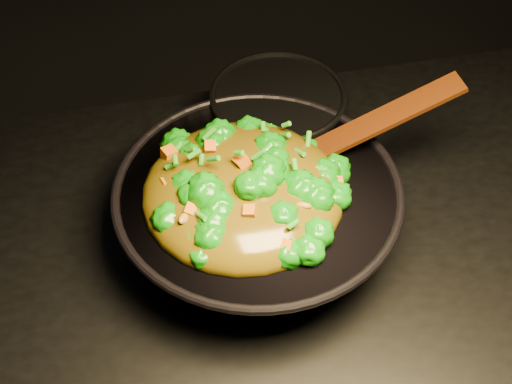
{
  "coord_description": "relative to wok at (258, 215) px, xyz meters",
  "views": [
    {
      "loc": [
        -0.17,
        -0.48,
        1.68
      ],
      "look_at": [
        -0.04,
        0.13,
        0.99
      ],
      "focal_mm": 50.0,
      "sensor_mm": 36.0,
      "label": 1
    }
  ],
  "objects": [
    {
      "name": "wok",
      "position": [
        0.0,
        0.0,
        0.0
      ],
      "size": [
        0.46,
        0.46,
        0.1
      ],
      "primitive_type": null,
      "rotation": [
        0.0,
        0.0,
        -0.31
      ],
      "color": "black",
      "rests_on": "stovetop"
    },
    {
      "name": "spatula",
      "position": [
        0.17,
        0.05,
        0.09
      ],
      "size": [
        0.23,
        0.05,
        0.1
      ],
      "primitive_type": "cube",
      "rotation": [
        0.0,
        -0.38,
        0.05
      ],
      "color": "#351706",
      "rests_on": "wok"
    },
    {
      "name": "stir_fry",
      "position": [
        -0.02,
        -0.01,
        0.1
      ],
      "size": [
        0.33,
        0.33,
        0.09
      ],
      "primitive_type": null,
      "rotation": [
        0.0,
        0.0,
        0.36
      ],
      "color": "#137E09",
      "rests_on": "wok"
    },
    {
      "name": "back_pot",
      "position": [
        0.07,
        0.17,
        0.0
      ],
      "size": [
        0.23,
        0.23,
        0.11
      ],
      "primitive_type": "cylinder",
      "rotation": [
        0.0,
        0.0,
        -0.19
      ],
      "color": "black",
      "rests_on": "stovetop"
    }
  ]
}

